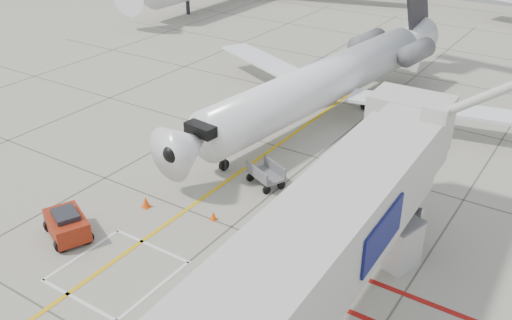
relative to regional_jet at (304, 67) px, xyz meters
The scene contains 8 objects.
ground_plane 15.64m from the regional_jet, 80.22° to the right, with size 260.00×260.00×0.00m, color #9E9A88.
regional_jet is the anchor object (origin of this frame).
jet_bridge 17.25m from the regional_jet, 58.58° to the right, with size 8.90×18.79×7.52m, color beige, non-canonical shape.
pushback_tug 16.00m from the regional_jet, 100.54° to the right, with size 2.29×1.43×1.33m, color maroon, non-canonical shape.
baggage_cart 7.90m from the regional_jet, 75.14° to the right, with size 1.87×1.18×1.18m, color #5C5C61, non-canonical shape.
ground_power_unit 13.17m from the regional_jet, 45.36° to the right, with size 2.56×1.50×2.03m, color beige, non-canonical shape.
cone_nose 12.45m from the regional_jet, 98.42° to the right, with size 0.39×0.39×0.55m, color #ED4C0C.
cone_side 11.59m from the regional_jet, 81.96° to the right, with size 0.31×0.31×0.43m, color #F1530C.
Camera 1 is at (12.50, -12.94, 14.51)m, focal length 40.00 mm.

